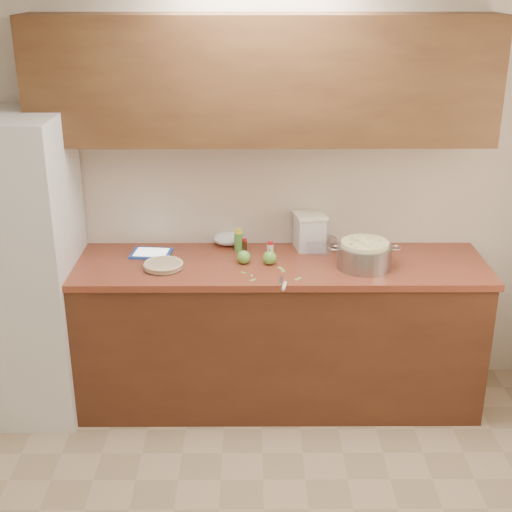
{
  "coord_description": "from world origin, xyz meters",
  "views": [
    {
      "loc": [
        -0.05,
        -2.4,
        2.5
      ],
      "look_at": [
        -0.03,
        1.43,
        0.98
      ],
      "focal_mm": 50.0,
      "sensor_mm": 36.0,
      "label": 1
    }
  ],
  "objects_px": {
    "flour_canister": "(310,231)",
    "pie": "(163,265)",
    "colander": "(364,255)",
    "tablet": "(151,253)"
  },
  "relations": [
    {
      "from": "colander",
      "to": "flour_canister",
      "type": "bearing_deg",
      "value": 134.23
    },
    {
      "from": "pie",
      "to": "colander",
      "type": "height_order",
      "value": "colander"
    },
    {
      "from": "pie",
      "to": "tablet",
      "type": "height_order",
      "value": "pie"
    },
    {
      "from": "colander",
      "to": "tablet",
      "type": "xyz_separation_m",
      "value": [
        -1.25,
        0.2,
        -0.07
      ]
    },
    {
      "from": "pie",
      "to": "tablet",
      "type": "distance_m",
      "value": 0.24
    },
    {
      "from": "colander",
      "to": "pie",
      "type": "bearing_deg",
      "value": -179.12
    },
    {
      "from": "flour_canister",
      "to": "pie",
      "type": "bearing_deg",
      "value": -159.66
    },
    {
      "from": "pie",
      "to": "flour_canister",
      "type": "xyz_separation_m",
      "value": [
        0.86,
        0.32,
        0.09
      ]
    },
    {
      "from": "pie",
      "to": "colander",
      "type": "bearing_deg",
      "value": 0.88
    },
    {
      "from": "pie",
      "to": "colander",
      "type": "distance_m",
      "value": 1.16
    }
  ]
}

